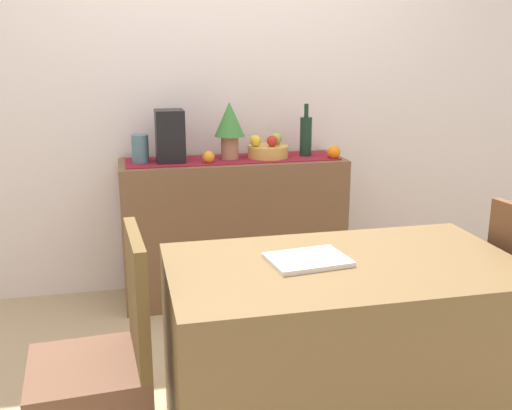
% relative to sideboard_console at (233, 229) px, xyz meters
% --- Properties ---
extents(ground_plane, '(6.40, 6.40, 0.02)m').
position_rel_sideboard_console_xyz_m(ground_plane, '(-0.04, -0.92, -0.44)').
color(ground_plane, tan).
rests_on(ground_plane, ground).
extents(room_wall_rear, '(6.40, 0.06, 2.70)m').
position_rel_sideboard_console_xyz_m(room_wall_rear, '(-0.04, 0.26, 0.92)').
color(room_wall_rear, silver).
rests_on(room_wall_rear, ground).
extents(sideboard_console, '(1.32, 0.42, 0.85)m').
position_rel_sideboard_console_xyz_m(sideboard_console, '(0.00, 0.00, 0.00)').
color(sideboard_console, brown).
rests_on(sideboard_console, ground).
extents(table_runner, '(1.24, 0.32, 0.01)m').
position_rel_sideboard_console_xyz_m(table_runner, '(0.00, 0.00, 0.43)').
color(table_runner, maroon).
rests_on(table_runner, sideboard_console).
extents(fruit_bowl, '(0.24, 0.24, 0.07)m').
position_rel_sideboard_console_xyz_m(fruit_bowl, '(0.21, 0.00, 0.47)').
color(fruit_bowl, gold).
rests_on(fruit_bowl, table_runner).
extents(apple_rear, '(0.06, 0.06, 0.06)m').
position_rel_sideboard_console_xyz_m(apple_rear, '(0.23, -0.03, 0.53)').
color(apple_rear, red).
rests_on(apple_rear, fruit_bowl).
extents(apple_center, '(0.07, 0.07, 0.07)m').
position_rel_sideboard_console_xyz_m(apple_center, '(0.14, -0.01, 0.53)').
color(apple_center, gold).
rests_on(apple_center, fruit_bowl).
extents(apple_front, '(0.07, 0.07, 0.07)m').
position_rel_sideboard_console_xyz_m(apple_front, '(0.27, 0.04, 0.54)').
color(apple_front, '#94AE3E').
rests_on(apple_front, fruit_bowl).
extents(wine_bottle, '(0.07, 0.07, 0.32)m').
position_rel_sideboard_console_xyz_m(wine_bottle, '(0.45, 0.00, 0.55)').
color(wine_bottle, '#173021').
rests_on(wine_bottle, sideboard_console).
extents(coffee_maker, '(0.16, 0.18, 0.30)m').
position_rel_sideboard_console_xyz_m(coffee_maker, '(-0.36, 0.00, 0.58)').
color(coffee_maker, black).
rests_on(coffee_maker, sideboard_console).
extents(ceramic_vase, '(0.09, 0.09, 0.16)m').
position_rel_sideboard_console_xyz_m(ceramic_vase, '(-0.53, 0.00, 0.51)').
color(ceramic_vase, slate).
rests_on(ceramic_vase, sideboard_console).
extents(potted_plant, '(0.18, 0.18, 0.34)m').
position_rel_sideboard_console_xyz_m(potted_plant, '(-0.02, -0.00, 0.63)').
color(potted_plant, '#AA7758').
rests_on(potted_plant, sideboard_console).
extents(orange_loose_far, '(0.08, 0.08, 0.08)m').
position_rel_sideboard_console_xyz_m(orange_loose_far, '(0.59, -0.11, 0.46)').
color(orange_loose_far, orange).
rests_on(orange_loose_far, sideboard_console).
extents(orange_loose_mid, '(0.07, 0.07, 0.07)m').
position_rel_sideboard_console_xyz_m(orange_loose_mid, '(-0.16, -0.08, 0.46)').
color(orange_loose_mid, orange).
rests_on(orange_loose_mid, sideboard_console).
extents(dining_table, '(1.28, 0.73, 0.74)m').
position_rel_sideboard_console_xyz_m(dining_table, '(0.13, -1.49, -0.06)').
color(dining_table, brown).
rests_on(dining_table, ground).
extents(open_book, '(0.30, 0.24, 0.02)m').
position_rel_sideboard_console_xyz_m(open_book, '(0.00, -1.46, 0.32)').
color(open_book, white).
rests_on(open_book, dining_table).
extents(chair_near_window, '(0.43, 0.43, 0.90)m').
position_rel_sideboard_console_xyz_m(chair_near_window, '(-0.77, -1.49, -0.16)').
color(chair_near_window, brown).
rests_on(chair_near_window, ground).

